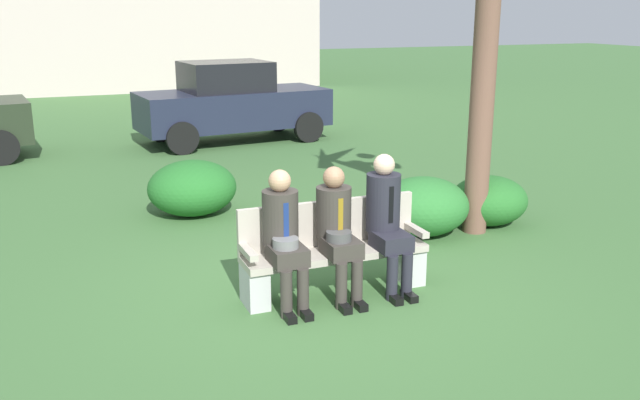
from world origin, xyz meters
name	(u,v)px	position (x,y,z in m)	size (l,w,h in m)	color
ground_plane	(323,287)	(0.00, 0.00, 0.00)	(80.00, 80.00, 0.00)	#3F6936
park_bench	(333,251)	(0.06, -0.11, 0.42)	(1.84, 0.44, 0.90)	#B7AD9E
seated_man_left	(284,232)	(-0.50, -0.24, 0.72)	(0.34, 0.72, 1.29)	#38332D
seated_man_middle	(337,227)	(0.04, -0.24, 0.71)	(0.34, 0.72, 1.28)	#38332D
seated_man_right	(387,216)	(0.58, -0.23, 0.76)	(0.34, 0.72, 1.36)	#23232D
shrub_near_bench	(192,188)	(-0.69, 3.04, 0.37)	(1.20, 1.10, 0.75)	#236726
shrub_mid_lawn	(489,200)	(2.79, 1.18, 0.32)	(1.02, 0.94, 0.64)	#276828
shrub_far_lawn	(423,206)	(1.79, 1.13, 0.36)	(1.15, 1.06, 0.72)	#2B702F
parked_car_far	(232,102)	(1.19, 8.04, 0.84)	(4.05, 2.06, 1.68)	#1E2338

